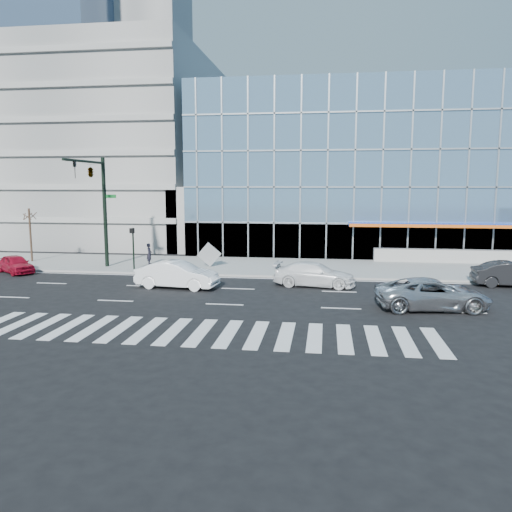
{
  "coord_description": "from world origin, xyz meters",
  "views": [
    {
      "loc": [
        5.16,
        -28.9,
        6.19
      ],
      "look_at": [
        0.67,
        3.0,
        1.58
      ],
      "focal_mm": 35.0,
      "sensor_mm": 36.0,
      "label": 1
    }
  ],
  "objects_px": {
    "traffic_signal": "(95,185)",
    "pedestrian": "(149,254)",
    "street_tree_near": "(29,216)",
    "white_suv": "(315,274)",
    "white_sedan": "(177,275)",
    "tilted_panel": "(209,255)",
    "silver_suv": "(433,294)",
    "dark_sedan": "(512,274)",
    "ped_signal_post": "(133,242)",
    "red_sedan": "(15,264)"
  },
  "relations": [
    {
      "from": "ped_signal_post",
      "to": "pedestrian",
      "type": "relative_size",
      "value": 1.85
    },
    {
      "from": "traffic_signal",
      "to": "street_tree_near",
      "type": "xyz_separation_m",
      "value": [
        -7.0,
        2.93,
        -2.39
      ]
    },
    {
      "from": "traffic_signal",
      "to": "red_sedan",
      "type": "distance_m",
      "value": 7.94
    },
    {
      "from": "red_sedan",
      "to": "tilted_panel",
      "type": "relative_size",
      "value": 2.9
    },
    {
      "from": "dark_sedan",
      "to": "street_tree_near",
      "type": "bearing_deg",
      "value": 83.49
    },
    {
      "from": "traffic_signal",
      "to": "tilted_panel",
      "type": "distance_m",
      "value": 9.44
    },
    {
      "from": "street_tree_near",
      "to": "red_sedan",
      "type": "relative_size",
      "value": 1.12
    },
    {
      "from": "street_tree_near",
      "to": "white_sedan",
      "type": "xyz_separation_m",
      "value": [
        14.32,
        -7.74,
        -2.96
      ]
    },
    {
      "from": "dark_sedan",
      "to": "pedestrian",
      "type": "height_order",
      "value": "pedestrian"
    },
    {
      "from": "street_tree_near",
      "to": "dark_sedan",
      "type": "height_order",
      "value": "street_tree_near"
    },
    {
      "from": "white_suv",
      "to": "pedestrian",
      "type": "height_order",
      "value": "pedestrian"
    },
    {
      "from": "ped_signal_post",
      "to": "pedestrian",
      "type": "distance_m",
      "value": 2.58
    },
    {
      "from": "white_sedan",
      "to": "pedestrian",
      "type": "relative_size",
      "value": 3.04
    },
    {
      "from": "traffic_signal",
      "to": "pedestrian",
      "type": "xyz_separation_m",
      "value": [
        2.87,
        2.63,
        -5.2
      ]
    },
    {
      "from": "silver_suv",
      "to": "red_sedan",
      "type": "distance_m",
      "value": 27.86
    },
    {
      "from": "silver_suv",
      "to": "white_suv",
      "type": "relative_size",
      "value": 1.11
    },
    {
      "from": "ped_signal_post",
      "to": "tilted_panel",
      "type": "height_order",
      "value": "ped_signal_post"
    },
    {
      "from": "street_tree_near",
      "to": "pedestrian",
      "type": "relative_size",
      "value": 2.6
    },
    {
      "from": "white_sedan",
      "to": "silver_suv",
      "type": "bearing_deg",
      "value": -96.39
    },
    {
      "from": "white_suv",
      "to": "red_sedan",
      "type": "xyz_separation_m",
      "value": [
        -21.05,
        1.68,
        -0.09
      ]
    },
    {
      "from": "white_sedan",
      "to": "red_sedan",
      "type": "xyz_separation_m",
      "value": [
        -12.85,
        3.4,
        -0.17
      ]
    },
    {
      "from": "traffic_signal",
      "to": "street_tree_near",
      "type": "relative_size",
      "value": 1.89
    },
    {
      "from": "ped_signal_post",
      "to": "red_sedan",
      "type": "height_order",
      "value": "ped_signal_post"
    },
    {
      "from": "silver_suv",
      "to": "white_sedan",
      "type": "bearing_deg",
      "value": 70.65
    },
    {
      "from": "white_sedan",
      "to": "red_sedan",
      "type": "height_order",
      "value": "white_sedan"
    },
    {
      "from": "tilted_panel",
      "to": "dark_sedan",
      "type": "bearing_deg",
      "value": -20.54
    },
    {
      "from": "white_suv",
      "to": "tilted_panel",
      "type": "xyz_separation_m",
      "value": [
        -7.9,
        5.33,
        0.34
      ]
    },
    {
      "from": "ped_signal_post",
      "to": "tilted_panel",
      "type": "relative_size",
      "value": 2.31
    },
    {
      "from": "white_suv",
      "to": "red_sedan",
      "type": "bearing_deg",
      "value": 91.98
    },
    {
      "from": "red_sedan",
      "to": "pedestrian",
      "type": "height_order",
      "value": "pedestrian"
    },
    {
      "from": "street_tree_near",
      "to": "silver_suv",
      "type": "distance_m",
      "value": 30.72
    },
    {
      "from": "traffic_signal",
      "to": "white_sedan",
      "type": "relative_size",
      "value": 1.62
    },
    {
      "from": "traffic_signal",
      "to": "silver_suv",
      "type": "xyz_separation_m",
      "value": [
        21.52,
        -8.07,
        -5.39
      ]
    },
    {
      "from": "traffic_signal",
      "to": "silver_suv",
      "type": "height_order",
      "value": "traffic_signal"
    },
    {
      "from": "white_sedan",
      "to": "tilted_panel",
      "type": "height_order",
      "value": "tilted_panel"
    },
    {
      "from": "ped_signal_post",
      "to": "white_suv",
      "type": "relative_size",
      "value": 0.6
    },
    {
      "from": "ped_signal_post",
      "to": "white_suv",
      "type": "bearing_deg",
      "value": -14.92
    },
    {
      "from": "silver_suv",
      "to": "tilted_panel",
      "type": "bearing_deg",
      "value": 47.01
    },
    {
      "from": "red_sedan",
      "to": "traffic_signal",
      "type": "bearing_deg",
      "value": -39.84
    },
    {
      "from": "white_sedan",
      "to": "tilted_panel",
      "type": "distance_m",
      "value": 7.06
    },
    {
      "from": "silver_suv",
      "to": "dark_sedan",
      "type": "relative_size",
      "value": 1.21
    },
    {
      "from": "white_suv",
      "to": "silver_suv",
      "type": "bearing_deg",
      "value": -123.1
    },
    {
      "from": "street_tree_near",
      "to": "tilted_panel",
      "type": "relative_size",
      "value": 3.25
    },
    {
      "from": "traffic_signal",
      "to": "white_suv",
      "type": "xyz_separation_m",
      "value": [
        15.52,
        -3.1,
        -5.44
      ]
    },
    {
      "from": "street_tree_near",
      "to": "white_suv",
      "type": "distance_m",
      "value": 23.52
    },
    {
      "from": "white_suv",
      "to": "white_sedan",
      "type": "xyz_separation_m",
      "value": [
        -8.21,
        -1.72,
        0.09
      ]
    },
    {
      "from": "red_sedan",
      "to": "tilted_panel",
      "type": "height_order",
      "value": "tilted_panel"
    },
    {
      "from": "pedestrian",
      "to": "white_suv",
      "type": "bearing_deg",
      "value": -127.14
    },
    {
      "from": "ped_signal_post",
      "to": "pedestrian",
      "type": "bearing_deg",
      "value": 80.69
    },
    {
      "from": "white_suv",
      "to": "pedestrian",
      "type": "bearing_deg",
      "value": 72.18
    }
  ]
}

